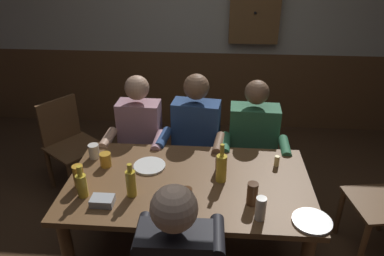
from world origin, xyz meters
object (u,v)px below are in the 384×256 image
(bottle_1, at_px, (221,167))
(pint_glass_2, at_px, (79,176))
(bottle_0, at_px, (82,185))
(wall_dart_cabinet, at_px, (255,12))
(person_2, at_px, (253,143))
(pint_glass_0, at_px, (252,194))
(chair_empty_near_left, at_px, (69,142))
(pint_glass_1, at_px, (94,151))
(plate_1, at_px, (150,166))
(table_candle, at_px, (277,161))
(bottle_2, at_px, (131,182))
(person_0, at_px, (138,140))
(condiment_caddy, at_px, (102,201))
(dining_table, at_px, (189,193))
(pint_glass_6, at_px, (261,208))
(pint_glass_3, at_px, (187,198))
(person_1, at_px, (194,140))
(plate_0, at_px, (312,221))
(pint_glass_4, at_px, (106,160))
(pint_glass_5, at_px, (221,164))

(bottle_1, distance_m, pint_glass_2, 0.94)
(bottle_0, relative_size, wall_dart_cabinet, 0.32)
(person_2, bearing_deg, pint_glass_0, 86.86)
(chair_empty_near_left, distance_m, bottle_0, 1.30)
(pint_glass_0, height_order, pint_glass_1, pint_glass_0)
(plate_1, distance_m, wall_dart_cabinet, 2.37)
(table_candle, xyz_separation_m, bottle_2, (-0.96, -0.41, 0.06))
(bottle_0, bearing_deg, bottle_1, 14.89)
(person_0, height_order, condiment_caddy, person_0)
(dining_table, height_order, pint_glass_0, pint_glass_0)
(pint_glass_6, bearing_deg, pint_glass_2, 168.75)
(pint_glass_3, distance_m, pint_glass_6, 0.44)
(person_2, height_order, pint_glass_2, person_2)
(person_1, distance_m, pint_glass_1, 0.85)
(person_0, relative_size, pint_glass_1, 11.29)
(chair_empty_near_left, relative_size, plate_1, 3.84)
(person_0, bearing_deg, plate_0, 142.19)
(condiment_caddy, xyz_separation_m, plate_1, (0.21, 0.43, -0.02))
(person_1, relative_size, bottle_0, 5.54)
(person_0, distance_m, person_1, 0.49)
(person_0, relative_size, chair_empty_near_left, 1.37)
(bottle_2, xyz_separation_m, pint_glass_4, (-0.26, 0.32, -0.05))
(bottle_1, height_order, pint_glass_4, bottle_1)
(pint_glass_6, bearing_deg, dining_table, 142.89)
(pint_glass_4, bearing_deg, pint_glass_5, -0.24)
(pint_glass_4, bearing_deg, person_1, 42.21)
(person_1, distance_m, pint_glass_4, 0.82)
(condiment_caddy, relative_size, bottle_2, 0.60)
(plate_1, relative_size, wall_dart_cabinet, 0.33)
(person_0, xyz_separation_m, bottle_0, (-0.16, -0.88, 0.17))
(person_1, height_order, bottle_2, person_1)
(table_candle, relative_size, bottle_2, 0.34)
(person_1, distance_m, plate_1, 0.61)
(person_0, bearing_deg, wall_dart_cabinet, -122.26)
(person_1, bearing_deg, pint_glass_1, 38.23)
(dining_table, relative_size, table_candle, 20.52)
(condiment_caddy, distance_m, pint_glass_4, 0.43)
(plate_0, distance_m, pint_glass_3, 0.74)
(person_2, xyz_separation_m, plate_1, (-0.79, -0.55, 0.09))
(dining_table, xyz_separation_m, person_1, (-0.01, 0.68, 0.04))
(wall_dart_cabinet, bearing_deg, bottle_2, -110.62)
(person_0, height_order, bottle_2, person_0)
(condiment_caddy, bearing_deg, pint_glass_0, 4.59)
(plate_0, relative_size, bottle_1, 0.82)
(chair_empty_near_left, relative_size, plate_0, 3.82)
(person_2, height_order, wall_dart_cabinet, wall_dart_cabinet)
(dining_table, height_order, pint_glass_4, pint_glass_4)
(person_1, xyz_separation_m, person_2, (0.50, 0.01, -0.02))
(condiment_caddy, bearing_deg, pint_glass_4, 103.32)
(table_candle, bearing_deg, dining_table, -159.20)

